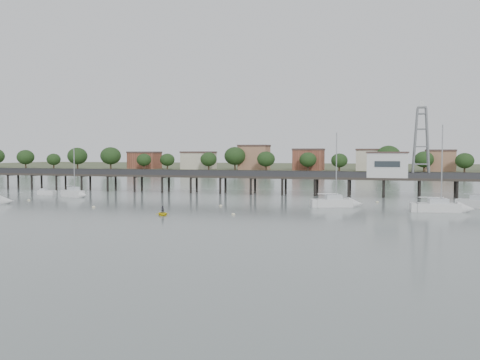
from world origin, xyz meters
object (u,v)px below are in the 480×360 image
(pier, at_px, (268,177))
(white_tender, at_px, (46,193))
(lattice_tower, at_px, (421,143))
(sailboat_b, at_px, (76,194))
(sailboat_c, at_px, (341,203))
(yellow_dinghy, at_px, (163,215))
(sailboat_d, at_px, (448,208))

(pier, xyz_separation_m, white_tender, (-46.02, -14.21, -3.35))
(pier, height_order, lattice_tower, lattice_tower)
(sailboat_b, distance_m, sailboat_c, 54.34)
(yellow_dinghy, bearing_deg, sailboat_d, -6.41)
(lattice_tower, relative_size, sailboat_d, 1.09)
(sailboat_d, xyz_separation_m, white_tender, (-80.34, 11.64, -0.19))
(white_tender, bearing_deg, sailboat_c, -10.27)
(sailboat_c, bearing_deg, sailboat_b, 155.37)
(pier, relative_size, sailboat_c, 11.40)
(lattice_tower, height_order, yellow_dinghy, lattice_tower)
(lattice_tower, distance_m, sailboat_b, 70.91)
(sailboat_c, distance_m, yellow_dinghy, 30.75)
(pier, bearing_deg, sailboat_d, -36.99)
(pier, height_order, white_tender, pier)
(lattice_tower, height_order, white_tender, lattice_tower)
(pier, distance_m, sailboat_c, 28.98)
(lattice_tower, height_order, sailboat_d, lattice_tower)
(lattice_tower, distance_m, sailboat_d, 28.03)
(white_tender, distance_m, yellow_dinghy, 48.54)
(pier, height_order, sailboat_c, sailboat_c)
(pier, bearing_deg, yellow_dinghy, -98.39)
(sailboat_c, height_order, white_tender, sailboat_c)
(lattice_tower, relative_size, sailboat_b, 1.48)
(pier, distance_m, sailboat_b, 40.57)
(lattice_tower, xyz_separation_m, sailboat_c, (-13.74, -22.68, -10.46))
(sailboat_c, bearing_deg, pier, 108.66)
(lattice_tower, xyz_separation_m, sailboat_b, (-67.85, -17.74, -10.44))
(lattice_tower, xyz_separation_m, sailboat_d, (2.83, -25.85, -10.46))
(pier, height_order, sailboat_b, sailboat_b)
(pier, distance_m, yellow_dinghy, 42.57)
(lattice_tower, bearing_deg, sailboat_d, -83.76)
(sailboat_c, distance_m, white_tender, 64.34)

